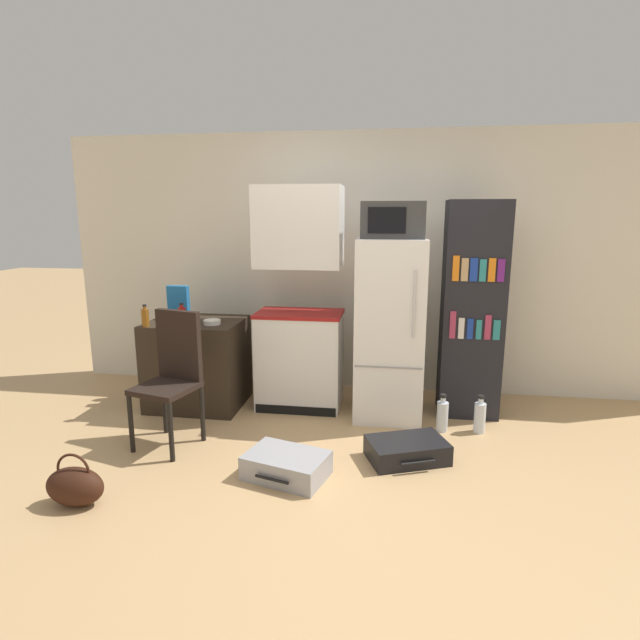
% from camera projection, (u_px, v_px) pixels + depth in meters
% --- Properties ---
extents(ground_plane, '(24.00, 24.00, 0.00)m').
position_uv_depth(ground_plane, '(346.00, 488.00, 3.19)').
color(ground_plane, tan).
extents(wall_back, '(6.40, 0.10, 2.49)m').
position_uv_depth(wall_back, '(388.00, 265.00, 4.84)').
color(wall_back, silver).
rests_on(wall_back, ground_plane).
extents(side_table, '(0.82, 0.68, 0.79)m').
position_uv_depth(side_table, '(198.00, 363.00, 4.55)').
color(side_table, '#2D2319').
rests_on(side_table, ground_plane).
extents(kitchen_hutch, '(0.76, 0.48, 1.96)m').
position_uv_depth(kitchen_hutch, '(299.00, 308.00, 4.41)').
color(kitchen_hutch, white).
rests_on(kitchen_hutch, ground_plane).
extents(refrigerator, '(0.57, 0.65, 1.53)m').
position_uv_depth(refrigerator, '(390.00, 329.00, 4.25)').
color(refrigerator, white).
rests_on(refrigerator, ground_plane).
extents(microwave, '(0.51, 0.43, 0.29)m').
position_uv_depth(microwave, '(393.00, 220.00, 4.06)').
color(microwave, '#333333').
rests_on(microwave, refrigerator).
extents(bookshelf, '(0.50, 0.37, 1.84)m').
position_uv_depth(bookshelf, '(472.00, 311.00, 4.24)').
color(bookshelf, black).
rests_on(bookshelf, ground_plane).
extents(bottle_green_tall, '(0.09, 0.09, 0.27)m').
position_uv_depth(bottle_green_tall, '(172.00, 303.00, 4.69)').
color(bottle_green_tall, '#1E6028').
rests_on(bottle_green_tall, side_table).
extents(bottle_ketchup_red, '(0.07, 0.07, 0.18)m').
position_uv_depth(bottle_ketchup_red, '(182.00, 315.00, 4.35)').
color(bottle_ketchup_red, '#AD1914').
rests_on(bottle_ketchup_red, side_table).
extents(bottle_amber_beer, '(0.06, 0.06, 0.19)m').
position_uv_depth(bottle_amber_beer, '(145.00, 317.00, 4.21)').
color(bottle_amber_beer, brown).
rests_on(bottle_amber_beer, side_table).
extents(bowl, '(0.15, 0.15, 0.04)m').
position_uv_depth(bowl, '(212.00, 322.00, 4.31)').
color(bowl, silver).
rests_on(bowl, side_table).
extents(cereal_box, '(0.19, 0.07, 0.30)m').
position_uv_depth(cereal_box, '(179.00, 302.00, 4.55)').
color(cereal_box, '#1E66A8').
rests_on(cereal_box, side_table).
extents(chair, '(0.49, 0.49, 1.02)m').
position_uv_depth(chair, '(173.00, 368.00, 3.75)').
color(chair, black).
rests_on(chair, ground_plane).
extents(suitcase_large_flat, '(0.60, 0.49, 0.16)m').
position_uv_depth(suitcase_large_flat, '(286.00, 465.00, 3.32)').
color(suitcase_large_flat, '#99999E').
rests_on(suitcase_large_flat, ground_plane).
extents(suitcase_small_flat, '(0.63, 0.52, 0.15)m').
position_uv_depth(suitcase_small_flat, '(407.00, 450.00, 3.55)').
color(suitcase_small_flat, black).
rests_on(suitcase_small_flat, ground_plane).
extents(handbag, '(0.36, 0.20, 0.33)m').
position_uv_depth(handbag, '(75.00, 486.00, 2.99)').
color(handbag, '#33190F').
rests_on(handbag, ground_plane).
extents(water_bottle_front, '(0.09, 0.09, 0.31)m').
position_uv_depth(water_bottle_front, '(480.00, 417.00, 4.00)').
color(water_bottle_front, silver).
rests_on(water_bottle_front, ground_plane).
extents(water_bottle_middle, '(0.09, 0.09, 0.31)m').
position_uv_depth(water_bottle_middle, '(442.00, 416.00, 4.02)').
color(water_bottle_middle, silver).
rests_on(water_bottle_middle, ground_plane).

